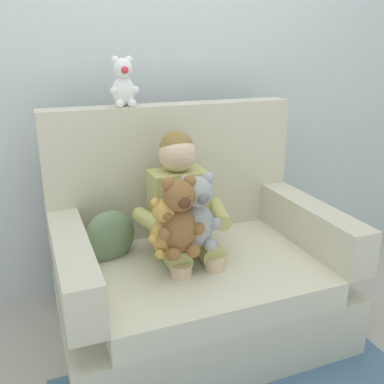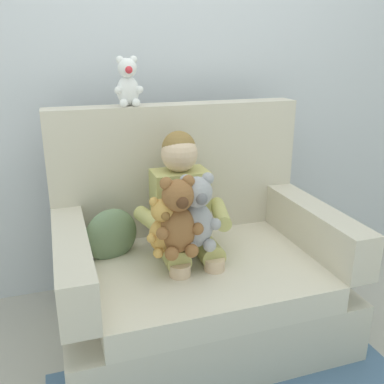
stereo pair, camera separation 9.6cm
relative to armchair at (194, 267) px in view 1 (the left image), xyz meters
The scene contains 9 objects.
ground_plane 0.33m from the armchair, 90.00° to the right, with size 8.00×8.00×0.00m, color #ADA89E.
back_wall 1.15m from the armchair, 90.00° to the left, with size 6.00×0.10×2.60m, color silver.
armchair is the anchor object (origin of this frame).
seated_child 0.30m from the armchair, behind, with size 0.45×0.39×0.82m.
plush_brown 0.42m from the armchair, 126.84° to the right, with size 0.20×0.17×0.34m.
plush_honey 0.40m from the armchair, 140.54° to the right, with size 0.15×0.12×0.26m.
plush_grey 0.39m from the armchair, 107.25° to the right, with size 0.20×0.16×0.34m.
plush_white_on_backrest 0.94m from the armchair, 127.58° to the left, with size 0.14×0.11×0.23m.
throw_pillow 0.44m from the armchair, 164.89° to the left, with size 0.26×0.12×0.26m, color slate.
Camera 1 is at (-0.69, -1.68, 1.36)m, focal length 40.24 mm.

